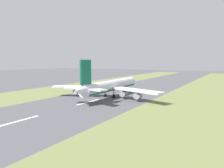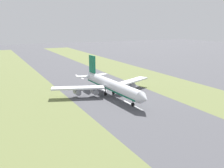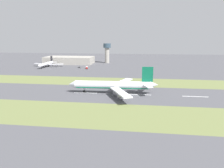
# 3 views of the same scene
# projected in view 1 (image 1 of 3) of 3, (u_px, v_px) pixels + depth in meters

# --- Properties ---
(ground_plane) EXTENTS (800.00, 800.00, 0.00)m
(ground_plane) POSITION_uv_depth(u_px,v_px,m) (106.00, 97.00, 119.21)
(ground_plane) COLOR #4C4C51
(grass_median_west) EXTENTS (40.00, 600.00, 0.01)m
(grass_median_west) POSITION_uv_depth(u_px,v_px,m) (47.00, 92.00, 141.26)
(grass_median_west) COLOR olive
(grass_median_west) RESTS_ON ground
(grass_median_east) EXTENTS (40.00, 600.00, 0.01)m
(grass_median_east) POSITION_uv_depth(u_px,v_px,m) (192.00, 105.00, 97.16)
(grass_median_east) COLOR olive
(grass_median_east) RESTS_ON ground
(centreline_dash_near) EXTENTS (1.20, 18.00, 0.01)m
(centreline_dash_near) POSITION_uv_depth(u_px,v_px,m) (16.00, 122.00, 70.42)
(centreline_dash_near) COLOR silver
(centreline_dash_near) RESTS_ON ground
(centreline_dash_mid) EXTENTS (1.20, 18.00, 0.01)m
(centreline_dash_mid) POSITION_uv_depth(u_px,v_px,m) (88.00, 102.00, 105.05)
(centreline_dash_mid) COLOR silver
(centreline_dash_mid) RESTS_ON ground
(centreline_dash_far) EXTENTS (1.20, 18.00, 0.01)m
(centreline_dash_far) POSITION_uv_depth(u_px,v_px,m) (125.00, 92.00, 139.68)
(centreline_dash_far) COLOR silver
(centreline_dash_far) RESTS_ON ground
(airplane_main_jet) EXTENTS (64.07, 67.18, 20.20)m
(airplane_main_jet) POSITION_uv_depth(u_px,v_px,m) (110.00, 86.00, 119.21)
(airplane_main_jet) COLOR silver
(airplane_main_jet) RESTS_ON ground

